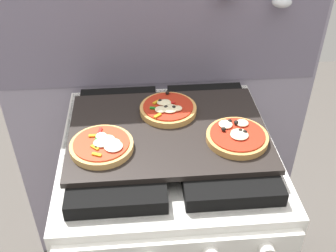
{
  "coord_description": "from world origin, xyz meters",
  "views": [
    {
      "loc": [
        -0.08,
        -0.89,
        1.59
      ],
      "look_at": [
        0.0,
        0.0,
        0.93
      ],
      "focal_mm": 43.7,
      "sensor_mm": 36.0,
      "label": 1
    }
  ],
  "objects_px": {
    "pizza_left": "(102,145)",
    "pizza_center": "(168,109)",
    "pizza_right": "(237,136)",
    "baking_tray": "(168,131)",
    "stove": "(168,237)"
  },
  "relations": [
    {
      "from": "baking_tray",
      "to": "pizza_right",
      "type": "bearing_deg",
      "value": -19.71
    },
    {
      "from": "pizza_right",
      "to": "pizza_center",
      "type": "xyz_separation_m",
      "value": [
        -0.17,
        0.14,
        -0.0
      ]
    },
    {
      "from": "stove",
      "to": "pizza_left",
      "type": "height_order",
      "value": "pizza_left"
    },
    {
      "from": "stove",
      "to": "pizza_center",
      "type": "height_order",
      "value": "pizza_center"
    },
    {
      "from": "pizza_left",
      "to": "pizza_center",
      "type": "bearing_deg",
      "value": 39.75
    },
    {
      "from": "baking_tray",
      "to": "pizza_center",
      "type": "xyz_separation_m",
      "value": [
        0.01,
        0.08,
        0.02
      ]
    },
    {
      "from": "stove",
      "to": "baking_tray",
      "type": "distance_m",
      "value": 0.46
    },
    {
      "from": "pizza_right",
      "to": "pizza_center",
      "type": "relative_size",
      "value": 1.0
    },
    {
      "from": "pizza_left",
      "to": "pizza_center",
      "type": "relative_size",
      "value": 1.0
    },
    {
      "from": "stove",
      "to": "pizza_center",
      "type": "distance_m",
      "value": 0.49
    },
    {
      "from": "baking_tray",
      "to": "pizza_center",
      "type": "height_order",
      "value": "pizza_center"
    },
    {
      "from": "stove",
      "to": "pizza_right",
      "type": "relative_size",
      "value": 5.51
    },
    {
      "from": "stove",
      "to": "pizza_center",
      "type": "xyz_separation_m",
      "value": [
        0.01,
        0.08,
        0.48
      ]
    },
    {
      "from": "pizza_left",
      "to": "pizza_center",
      "type": "height_order",
      "value": "pizza_center"
    },
    {
      "from": "stove",
      "to": "pizza_left",
      "type": "relative_size",
      "value": 5.51
    }
  ]
}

